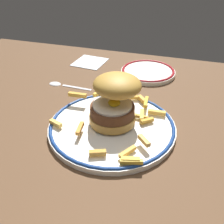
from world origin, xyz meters
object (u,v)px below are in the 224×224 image
(side_plate, at_px, (148,72))
(dinner_plate, at_px, (112,126))
(burger, at_px, (115,98))
(spoon, at_px, (60,84))
(napkin, at_px, (90,62))

(side_plate, bearing_deg, dinner_plate, -94.14)
(dinner_plate, bearing_deg, burger, 86.10)
(dinner_plate, height_order, burger, burger)
(dinner_plate, bearing_deg, spoon, 142.84)
(side_plate, bearing_deg, burger, -94.15)
(spoon, bearing_deg, napkin, 82.74)
(burger, height_order, spoon, burger)
(burger, xyz_separation_m, side_plate, (0.02, 0.29, -0.06))
(spoon, relative_size, napkin, 1.27)
(dinner_plate, distance_m, spoon, 0.26)
(dinner_plate, relative_size, spoon, 2.09)
(side_plate, distance_m, napkin, 0.21)
(side_plate, xyz_separation_m, spoon, (-0.23, -0.15, -0.00))
(dinner_plate, bearing_deg, napkin, 118.59)
(side_plate, xyz_separation_m, napkin, (-0.21, 0.03, -0.01))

